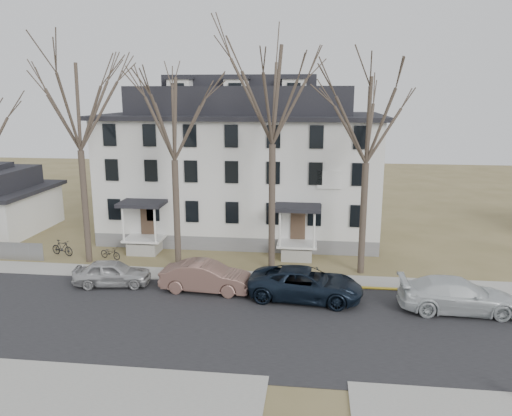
# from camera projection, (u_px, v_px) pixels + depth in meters

# --- Properties ---
(ground) EXTENTS (120.00, 120.00, 0.00)m
(ground) POSITION_uv_depth(u_px,v_px,m) (229.00, 344.00, 21.96)
(ground) COLOR olive
(ground) RESTS_ON ground
(main_road) EXTENTS (120.00, 10.00, 0.04)m
(main_road) POSITION_uv_depth(u_px,v_px,m) (236.00, 323.00, 23.89)
(main_road) COLOR #27272A
(main_road) RESTS_ON ground
(far_sidewalk) EXTENTS (120.00, 2.00, 0.08)m
(far_sidewalk) POSITION_uv_depth(u_px,v_px,m) (252.00, 278.00, 29.70)
(far_sidewalk) COLOR #A09F97
(far_sidewalk) RESTS_ON ground
(yellow_curb) EXTENTS (14.00, 0.25, 0.06)m
(yellow_curb) POSITION_uv_depth(u_px,v_px,m) (337.00, 288.00, 28.25)
(yellow_curb) COLOR gold
(yellow_curb) RESTS_ON ground
(boarding_house) EXTENTS (20.80, 12.36, 12.05)m
(boarding_house) POSITION_uv_depth(u_px,v_px,m) (243.00, 165.00, 38.36)
(boarding_house) COLOR slate
(boarding_house) RESTS_ON ground
(tree_far_left) EXTENTS (8.40, 8.40, 13.72)m
(tree_far_left) POSITION_uv_depth(u_px,v_px,m) (77.00, 100.00, 30.39)
(tree_far_left) COLOR #473B31
(tree_far_left) RESTS_ON ground
(tree_mid_left) EXTENTS (7.80, 7.80, 12.74)m
(tree_mid_left) POSITION_uv_depth(u_px,v_px,m) (173.00, 113.00, 29.86)
(tree_mid_left) COLOR #473B31
(tree_mid_left) RESTS_ON ground
(tree_center) EXTENTS (9.00, 9.00, 14.70)m
(tree_center) POSITION_uv_depth(u_px,v_px,m) (273.00, 88.00, 28.84)
(tree_center) COLOR #473B31
(tree_center) RESTS_ON ground
(tree_mid_right) EXTENTS (7.80, 7.80, 12.74)m
(tree_mid_right) POSITION_uv_depth(u_px,v_px,m) (368.00, 114.00, 28.53)
(tree_mid_right) COLOR #473B31
(tree_mid_right) RESTS_ON ground
(car_silver) EXTENTS (4.51, 2.30, 1.47)m
(car_silver) POSITION_uv_depth(u_px,v_px,m) (112.00, 274.00, 28.40)
(car_silver) COLOR #B8B8B8
(car_silver) RESTS_ON ground
(car_tan) EXTENTS (5.11, 2.07, 1.65)m
(car_tan) POSITION_uv_depth(u_px,v_px,m) (206.00, 277.00, 27.57)
(car_tan) COLOR brown
(car_tan) RESTS_ON ground
(car_navy) EXTENTS (6.26, 3.34, 1.67)m
(car_navy) POSITION_uv_depth(u_px,v_px,m) (306.00, 284.00, 26.51)
(car_navy) COLOR black
(car_navy) RESTS_ON ground
(car_white) EXTENTS (5.82, 2.38, 1.69)m
(car_white) POSITION_uv_depth(u_px,v_px,m) (458.00, 296.00, 25.01)
(car_white) COLOR silver
(car_white) RESTS_ON ground
(bicycle_left) EXTENTS (1.70, 1.06, 0.84)m
(bicycle_left) POSITION_uv_depth(u_px,v_px,m) (110.00, 253.00, 33.00)
(bicycle_left) COLOR black
(bicycle_left) RESTS_ON ground
(bicycle_right) EXTENTS (1.83, 0.97, 1.06)m
(bicycle_right) POSITION_uv_depth(u_px,v_px,m) (62.00, 248.00, 33.70)
(bicycle_right) COLOR black
(bicycle_right) RESTS_ON ground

